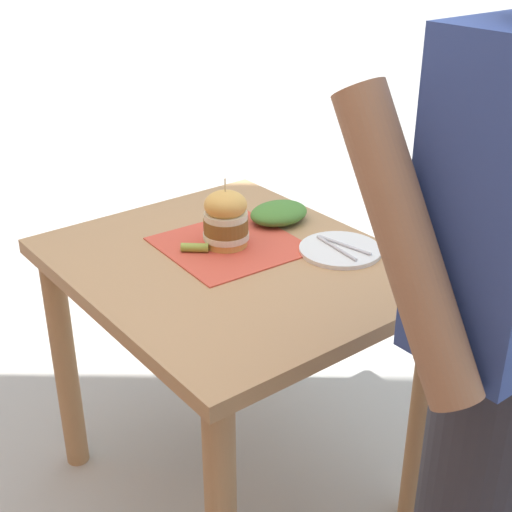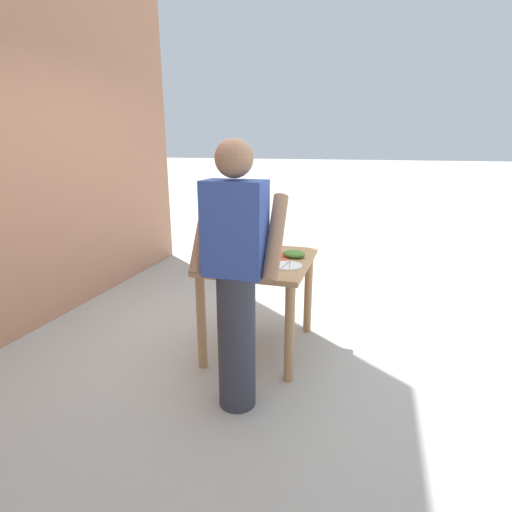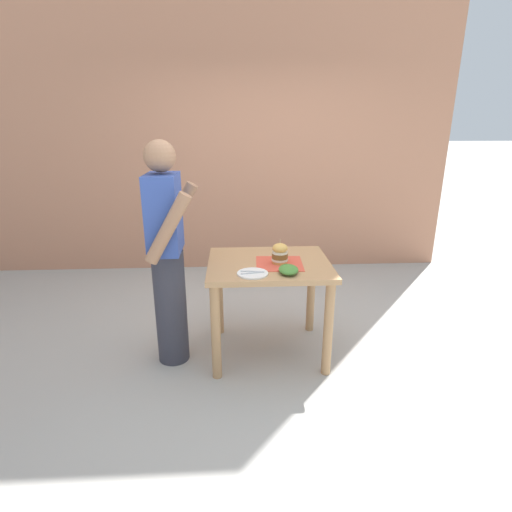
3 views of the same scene
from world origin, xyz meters
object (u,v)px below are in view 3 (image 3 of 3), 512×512
pickle_spear (280,257)px  side_plate_with_forks (253,273)px  patio_table (269,280)px  diner_across_table (167,253)px  side_salad (288,270)px  sandwich (280,253)px

pickle_spear → side_plate_with_forks: (-0.31, 0.23, -0.01)m
patio_table → diner_across_table: size_ratio=0.55×
side_plate_with_forks → side_salad: 0.26m
sandwich → side_plate_with_forks: bearing=135.2°
side_plate_with_forks → side_salad: size_ratio=1.22×
patio_table → sandwich: sandwich is taller
sandwich → diner_across_table: diner_across_table is taller
pickle_spear → diner_across_table: (-0.12, 0.85, 0.09)m
pickle_spear → side_salad: 0.31m
patio_table → side_plate_with_forks: bearing=151.6°
sandwich → pickle_spear: 0.11m
patio_table → side_salad: side_salad is taller
patio_table → diner_across_table: 0.80m
side_plate_with_forks → diner_across_table: (0.19, 0.62, 0.10)m
pickle_spear → side_plate_with_forks: size_ratio=0.33×
sandwich → side_salad: (-0.22, -0.04, -0.05)m
side_plate_with_forks → side_salad: (0.00, -0.25, 0.02)m
side_salad → patio_table: bearing=24.7°
pickle_spear → diner_across_table: 0.86m
sandwich → diner_across_table: (-0.03, 0.83, 0.03)m
side_plate_with_forks → pickle_spear: bearing=-36.8°
side_plate_with_forks → diner_across_table: diner_across_table is taller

